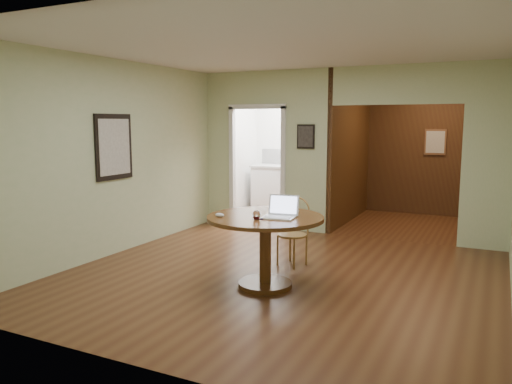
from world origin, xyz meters
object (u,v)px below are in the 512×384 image
at_px(dining_table, 265,235).
at_px(chair, 295,228).
at_px(closed_laptop, 283,212).
at_px(open_laptop, 281,211).

xyz_separation_m(dining_table, chair, (-0.03, 0.97, -0.11)).
relative_size(dining_table, closed_laptop, 3.88).
height_order(open_laptop, closed_laptop, open_laptop).
relative_size(open_laptop, closed_laptop, 1.09).
xyz_separation_m(dining_table, closed_laptop, (0.12, 0.21, 0.22)).
bearing_deg(chair, dining_table, -72.73).
distance_m(dining_table, chair, 0.98).
distance_m(dining_table, closed_laptop, 0.33).
xyz_separation_m(dining_table, open_laptop, (0.19, 0.01, 0.27)).
bearing_deg(dining_table, chair, 91.96).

